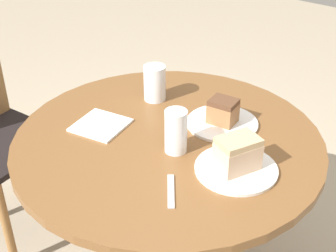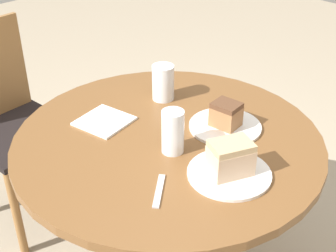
{
  "view_description": "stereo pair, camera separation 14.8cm",
  "coord_description": "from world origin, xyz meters",
  "px_view_note": "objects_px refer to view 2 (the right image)",
  "views": [
    {
      "loc": [
        -0.99,
        -0.79,
        1.55
      ],
      "look_at": [
        0.0,
        0.0,
        0.77
      ],
      "focal_mm": 50.0,
      "sensor_mm": 36.0,
      "label": 1
    },
    {
      "loc": [
        -0.89,
        -0.9,
        1.55
      ],
      "look_at": [
        0.0,
        0.0,
        0.77
      ],
      "focal_mm": 50.0,
      "sensor_mm": 36.0,
      "label": 2
    }
  ],
  "objects_px": {
    "chair": "(10,123)",
    "glass_lemonade": "(163,84)",
    "plate_near": "(229,173)",
    "cake_slice_far": "(226,114)",
    "glass_water": "(173,134)",
    "plate_far": "(225,126)",
    "cake_slice_near": "(230,158)"
  },
  "relations": [
    {
      "from": "plate_near",
      "to": "cake_slice_near",
      "type": "relative_size",
      "value": 1.7
    },
    {
      "from": "cake_slice_near",
      "to": "glass_water",
      "type": "relative_size",
      "value": 1.02
    },
    {
      "from": "chair",
      "to": "glass_lemonade",
      "type": "height_order",
      "value": "chair"
    },
    {
      "from": "plate_near",
      "to": "glass_water",
      "type": "relative_size",
      "value": 1.74
    },
    {
      "from": "chair",
      "to": "glass_lemonade",
      "type": "bearing_deg",
      "value": -68.06
    },
    {
      "from": "cake_slice_near",
      "to": "plate_near",
      "type": "bearing_deg",
      "value": 0.0
    },
    {
      "from": "plate_far",
      "to": "cake_slice_near",
      "type": "xyz_separation_m",
      "value": [
        -0.19,
        -0.17,
        0.05
      ]
    },
    {
      "from": "plate_far",
      "to": "cake_slice_far",
      "type": "height_order",
      "value": "cake_slice_far"
    },
    {
      "from": "plate_near",
      "to": "cake_slice_far",
      "type": "xyz_separation_m",
      "value": [
        0.19,
        0.17,
        0.05
      ]
    },
    {
      "from": "chair",
      "to": "cake_slice_far",
      "type": "xyz_separation_m",
      "value": [
        0.32,
        -0.94,
        0.3
      ]
    },
    {
      "from": "chair",
      "to": "glass_water",
      "type": "xyz_separation_m",
      "value": [
        0.1,
        -0.91,
        0.31
      ]
    },
    {
      "from": "chair",
      "to": "cake_slice_far",
      "type": "relative_size",
      "value": 9.48
    },
    {
      "from": "cake_slice_far",
      "to": "glass_lemonade",
      "type": "xyz_separation_m",
      "value": [
        -0.0,
        0.29,
        0.01
      ]
    },
    {
      "from": "chair",
      "to": "plate_near",
      "type": "height_order",
      "value": "chair"
    },
    {
      "from": "glass_lemonade",
      "to": "plate_near",
      "type": "bearing_deg",
      "value": -112.09
    },
    {
      "from": "chair",
      "to": "glass_water",
      "type": "distance_m",
      "value": 0.97
    },
    {
      "from": "cake_slice_far",
      "to": "glass_water",
      "type": "distance_m",
      "value": 0.22
    },
    {
      "from": "cake_slice_near",
      "to": "glass_water",
      "type": "xyz_separation_m",
      "value": [
        -0.03,
        0.2,
        0.0
      ]
    },
    {
      "from": "chair",
      "to": "cake_slice_near",
      "type": "relative_size",
      "value": 6.4
    },
    {
      "from": "plate_near",
      "to": "cake_slice_near",
      "type": "height_order",
      "value": "cake_slice_near"
    },
    {
      "from": "plate_near",
      "to": "plate_far",
      "type": "bearing_deg",
      "value": 41.9
    },
    {
      "from": "cake_slice_near",
      "to": "glass_water",
      "type": "distance_m",
      "value": 0.2
    },
    {
      "from": "plate_near",
      "to": "cake_slice_far",
      "type": "height_order",
      "value": "cake_slice_far"
    },
    {
      "from": "cake_slice_far",
      "to": "cake_slice_near",
      "type": "bearing_deg",
      "value": -138.1
    },
    {
      "from": "plate_far",
      "to": "glass_lemonade",
      "type": "height_order",
      "value": "glass_lemonade"
    },
    {
      "from": "plate_near",
      "to": "chair",
      "type": "bearing_deg",
      "value": 96.69
    },
    {
      "from": "chair",
      "to": "cake_slice_far",
      "type": "height_order",
      "value": "chair"
    },
    {
      "from": "chair",
      "to": "glass_water",
      "type": "bearing_deg",
      "value": -87.93
    },
    {
      "from": "plate_far",
      "to": "cake_slice_near",
      "type": "bearing_deg",
      "value": -138.1
    },
    {
      "from": "plate_near",
      "to": "plate_far",
      "type": "relative_size",
      "value": 1.01
    },
    {
      "from": "cake_slice_far",
      "to": "plate_near",
      "type": "bearing_deg",
      "value": -138.1
    },
    {
      "from": "plate_near",
      "to": "plate_far",
      "type": "distance_m",
      "value": 0.26
    }
  ]
}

